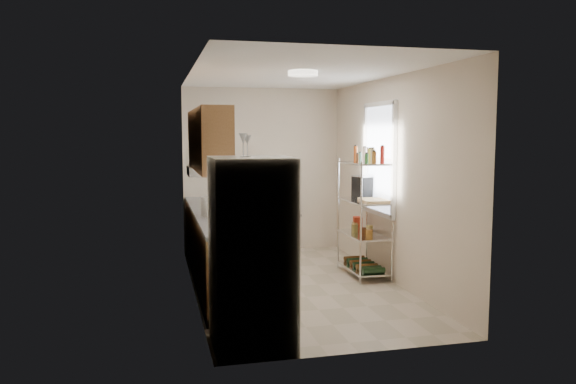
% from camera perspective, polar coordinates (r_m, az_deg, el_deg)
% --- Properties ---
extents(room, '(2.52, 4.42, 2.62)m').
position_cam_1_polar(room, '(6.83, 0.85, 1.05)').
color(room, '#C1B29C').
rests_on(room, ground).
extents(counter_run, '(0.63, 3.51, 0.90)m').
position_cam_1_polar(counter_run, '(7.22, -7.15, -5.52)').
color(counter_run, tan).
rests_on(counter_run, ground).
extents(upper_cabinets, '(0.33, 2.20, 0.72)m').
position_cam_1_polar(upper_cabinets, '(6.73, -8.14, 5.26)').
color(upper_cabinets, tan).
rests_on(upper_cabinets, room).
extents(range_hood, '(0.50, 0.60, 0.12)m').
position_cam_1_polar(range_hood, '(7.54, -8.24, 2.14)').
color(range_hood, '#B7BABC').
rests_on(range_hood, room).
extents(window, '(0.06, 1.00, 1.46)m').
position_cam_1_polar(window, '(7.54, 9.26, 3.34)').
color(window, white).
rests_on(window, room).
extents(bakers_rack, '(0.45, 0.90, 1.73)m').
position_cam_1_polar(bakers_rack, '(7.44, 7.80, -0.08)').
color(bakers_rack, silver).
rests_on(bakers_rack, ground).
extents(ceiling_dome, '(0.34, 0.34, 0.05)m').
position_cam_1_polar(ceiling_dome, '(6.55, 1.53, 11.96)').
color(ceiling_dome, white).
rests_on(ceiling_dome, room).
extents(refrigerator, '(0.69, 0.69, 1.69)m').
position_cam_1_polar(refrigerator, '(4.93, -3.68, -6.26)').
color(refrigerator, white).
rests_on(refrigerator, ground).
extents(wine_glass_a, '(0.07, 0.07, 0.19)m').
position_cam_1_polar(wine_glass_a, '(4.85, -4.16, 4.69)').
color(wine_glass_a, silver).
rests_on(wine_glass_a, refrigerator).
extents(wine_glass_b, '(0.07, 0.07, 0.20)m').
position_cam_1_polar(wine_glass_b, '(4.80, -4.58, 4.77)').
color(wine_glass_b, silver).
rests_on(wine_glass_b, refrigerator).
extents(rice_cooker, '(0.29, 0.29, 0.23)m').
position_cam_1_polar(rice_cooker, '(6.79, -7.62, -1.43)').
color(rice_cooker, silver).
rests_on(rice_cooker, counter_run).
extents(frying_pan_large, '(0.31, 0.31, 0.04)m').
position_cam_1_polar(frying_pan_large, '(7.64, -7.92, -1.35)').
color(frying_pan_large, black).
rests_on(frying_pan_large, counter_run).
extents(frying_pan_small, '(0.28, 0.28, 0.05)m').
position_cam_1_polar(frying_pan_small, '(7.58, -7.85, -1.38)').
color(frying_pan_small, black).
rests_on(frying_pan_small, counter_run).
extents(cutting_board, '(0.39, 0.48, 0.03)m').
position_cam_1_polar(cutting_board, '(7.33, 8.82, -0.84)').
color(cutting_board, tan).
rests_on(cutting_board, bakers_rack).
extents(espresso_machine, '(0.24, 0.30, 0.30)m').
position_cam_1_polar(espresso_machine, '(7.78, 7.54, 0.58)').
color(espresso_machine, black).
rests_on(espresso_machine, bakers_rack).
extents(storage_bag, '(0.14, 0.18, 0.18)m').
position_cam_1_polar(storage_bag, '(7.82, 7.09, -3.17)').
color(storage_bag, '#B73016').
rests_on(storage_bag, bakers_rack).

